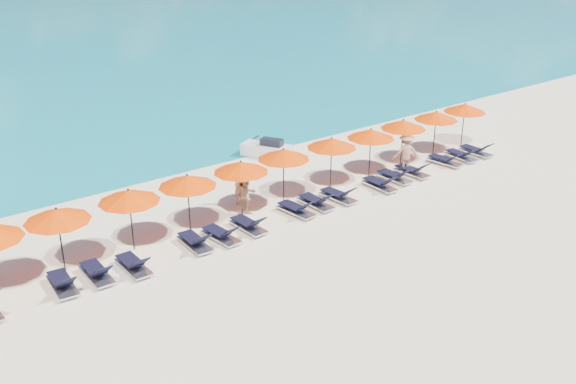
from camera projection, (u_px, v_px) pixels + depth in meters
ground at (342, 250)px, 22.17m from camera, size 1400.00×1400.00×0.00m
jetski at (268, 149)px, 30.99m from camera, size 2.04×2.69×0.91m
beachgoer_a at (241, 184)px, 25.56m from camera, size 0.63×0.43×1.68m
beachgoer_b at (247, 195)px, 24.49m from camera, size 0.87×0.53×1.73m
beachgoer_c at (406, 153)px, 28.84m from camera, size 1.31×1.08×1.85m
umbrella_2 at (57, 215)px, 20.03m from camera, size 2.10×2.10×2.28m
umbrella_3 at (129, 196)px, 21.45m from camera, size 2.10×2.10×2.28m
umbrella_4 at (187, 181)px, 22.71m from camera, size 2.10×2.10×2.28m
umbrella_5 at (241, 167)px, 24.01m from camera, size 2.10×2.10×2.28m
umbrella_6 at (284, 154)px, 25.35m from camera, size 2.10×2.10×2.28m
umbrella_7 at (332, 143)px, 26.66m from camera, size 2.10×2.10×2.28m
umbrella_8 at (371, 134)px, 27.84m from camera, size 2.10×2.10×2.28m
umbrella_9 at (403, 124)px, 29.14m from camera, size 2.10×2.10×2.28m
umbrella_10 at (436, 116)px, 30.48m from camera, size 2.10×2.10×2.28m
umbrella_11 at (465, 108)px, 31.79m from camera, size 2.10×2.10×2.28m
lounger_3 at (62, 283)px, 19.68m from camera, size 0.77×1.75×0.66m
lounger_4 at (97, 272)px, 20.27m from camera, size 0.67×1.72×0.66m
lounger_5 at (133, 264)px, 20.75m from camera, size 0.63×1.70×0.66m
lounger_6 at (195, 241)px, 22.26m from camera, size 0.71×1.73×0.66m
lounger_7 at (221, 234)px, 22.76m from camera, size 0.77×1.75×0.66m
lounger_8 at (249, 225)px, 23.51m from camera, size 0.65×1.71×0.66m
lounger_9 at (296, 209)px, 24.83m from camera, size 0.78×1.75×0.66m
lounger_10 at (316, 201)px, 25.49m from camera, size 0.63×1.70×0.66m
lounger_11 at (339, 195)px, 26.08m from camera, size 0.75×1.74×0.66m
lounger_12 at (380, 184)px, 27.24m from camera, size 0.67×1.72×0.66m
lounger_13 at (395, 176)px, 28.06m from camera, size 0.62×1.70×0.66m
lounger_14 at (412, 171)px, 28.69m from camera, size 0.68×1.72×0.66m
lounger_15 at (445, 160)px, 29.99m from camera, size 0.79×1.76×0.66m
lounger_16 at (462, 155)px, 30.65m from camera, size 0.74×1.74×0.66m
lounger_17 at (476, 150)px, 31.27m from camera, size 0.63×1.70×0.66m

